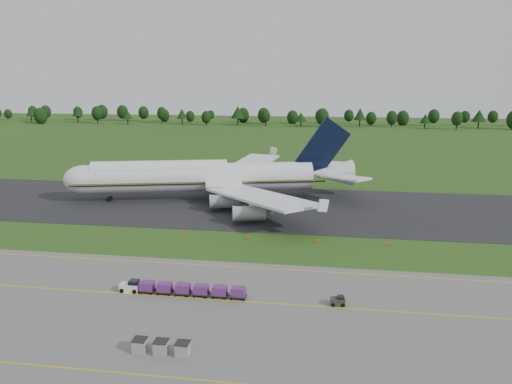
% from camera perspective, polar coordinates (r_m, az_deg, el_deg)
% --- Properties ---
extents(ground, '(600.00, 600.00, 0.00)m').
position_cam_1_polar(ground, '(88.12, 0.19, -6.30)').
color(ground, '#254916').
rests_on(ground, ground).
extents(apron, '(300.00, 52.00, 0.06)m').
position_cam_1_polar(apron, '(57.65, -4.99, -17.36)').
color(apron, '#60605C').
rests_on(apron, ground).
extents(taxiway, '(300.00, 40.00, 0.08)m').
position_cam_1_polar(taxiway, '(114.69, 2.23, -1.70)').
color(taxiway, black).
rests_on(taxiway, ground).
extents(apron_markings, '(300.00, 30.20, 0.01)m').
position_cam_1_polar(apron_markings, '(63.63, -3.47, -14.20)').
color(apron_markings, gold).
rests_on(apron_markings, apron).
extents(tree_line, '(527.19, 21.68, 11.76)m').
position_cam_1_polar(tree_line, '(303.41, 9.14, 8.53)').
color(tree_line, black).
rests_on(tree_line, ground).
extents(aircraft, '(70.62, 66.73, 19.82)m').
position_cam_1_polar(aircraft, '(121.36, -5.84, 1.79)').
color(aircraft, white).
rests_on(aircraft, ground).
extents(baggage_train, '(17.70, 1.61, 1.54)m').
position_cam_1_polar(baggage_train, '(70.15, -8.62, -10.88)').
color(baggage_train, white).
rests_on(baggage_train, apron).
extents(utility_cart, '(1.93, 1.28, 1.01)m').
position_cam_1_polar(utility_cart, '(67.42, 9.32, -12.26)').
color(utility_cart, '#2A3022').
rests_on(utility_cart, apron).
extents(uld_row, '(6.32, 1.52, 1.50)m').
position_cam_1_polar(uld_row, '(57.04, -10.78, -17.01)').
color(uld_row, gray).
rests_on(uld_row, apron).
extents(edge_markers, '(38.04, 0.30, 0.60)m').
position_cam_1_polar(edge_markers, '(91.43, 3.03, -5.41)').
color(edge_markers, '#FF5A08').
rests_on(edge_markers, ground).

